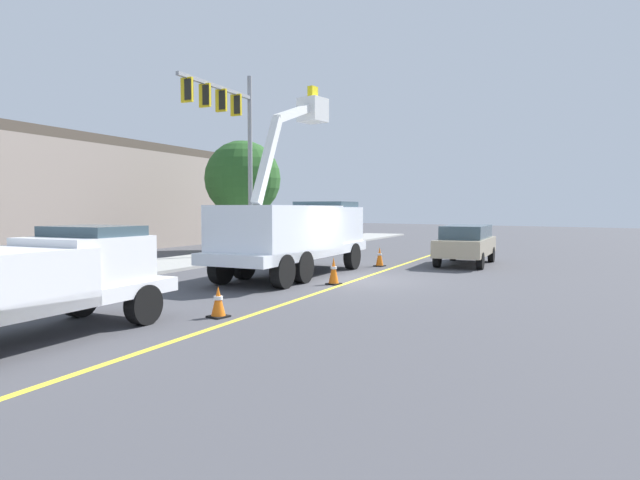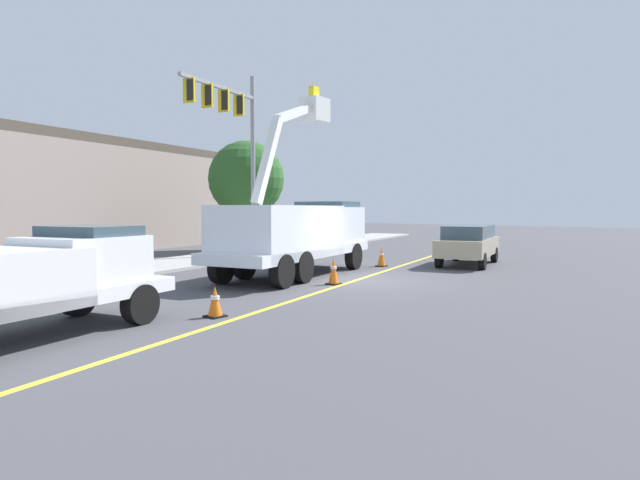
# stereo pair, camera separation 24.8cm
# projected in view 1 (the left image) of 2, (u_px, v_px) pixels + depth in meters

# --- Properties ---
(ground) EXTENTS (120.00, 120.00, 0.00)m
(ground) POSITION_uv_depth(u_px,v_px,m) (356.00, 280.00, 17.89)
(ground) COLOR #47474C
(sidewalk_far_side) EXTENTS (59.51, 15.52, 0.12)m
(sidewalk_far_side) POSITION_uv_depth(u_px,v_px,m) (154.00, 266.00, 21.66)
(sidewalk_far_side) COLOR #9E9E99
(sidewalk_far_side) RESTS_ON ground
(lane_centre_stripe) EXTENTS (49.02, 10.15, 0.01)m
(lane_centre_stripe) POSITION_uv_depth(u_px,v_px,m) (356.00, 280.00, 17.89)
(lane_centre_stripe) COLOR yellow
(lane_centre_stripe) RESTS_ON ground
(utility_bucket_truck) EXTENTS (8.53, 4.09, 7.09)m
(utility_bucket_truck) POSITION_uv_depth(u_px,v_px,m) (296.00, 231.00, 19.12)
(utility_bucket_truck) COLOR white
(utility_bucket_truck) RESTS_ON ground
(service_pickup_truck) EXTENTS (5.91, 3.18, 2.06)m
(service_pickup_truck) POSITION_uv_depth(u_px,v_px,m) (29.00, 280.00, 9.70)
(service_pickup_truck) COLOR white
(service_pickup_truck) RESTS_ON ground
(passing_minivan) EXTENTS (5.08, 2.82, 1.69)m
(passing_minivan) POSITION_uv_depth(u_px,v_px,m) (466.00, 242.00, 22.84)
(passing_minivan) COLOR tan
(passing_minivan) RESTS_ON ground
(traffic_cone_mid_front) EXTENTS (0.40, 0.40, 0.70)m
(traffic_cone_mid_front) POSITION_uv_depth(u_px,v_px,m) (218.00, 302.00, 11.78)
(traffic_cone_mid_front) COLOR black
(traffic_cone_mid_front) RESTS_ON ground
(traffic_cone_mid_rear) EXTENTS (0.40, 0.40, 0.86)m
(traffic_cone_mid_rear) POSITION_uv_depth(u_px,v_px,m) (334.00, 271.00, 16.88)
(traffic_cone_mid_rear) COLOR black
(traffic_cone_mid_rear) RESTS_ON ground
(traffic_cone_trailing) EXTENTS (0.40, 0.40, 0.82)m
(traffic_cone_trailing) POSITION_uv_depth(u_px,v_px,m) (380.00, 257.00, 22.15)
(traffic_cone_trailing) COLOR black
(traffic_cone_trailing) RESTS_ON ground
(traffic_signal_mast) EXTENTS (5.33, 1.34, 8.88)m
(traffic_signal_mast) POSITION_uv_depth(u_px,v_px,m) (230.00, 127.00, 24.52)
(traffic_signal_mast) COLOR gray
(traffic_signal_mast) RESTS_ON ground
(commercial_building_backdrop) EXTENTS (23.69, 11.71, 6.32)m
(commercial_building_backdrop) POSITION_uv_depth(u_px,v_px,m) (85.00, 196.00, 31.42)
(commercial_building_backdrop) COLOR gray
(commercial_building_backdrop) RESTS_ON ground
(street_tree_right) EXTENTS (4.32, 4.32, 6.28)m
(street_tree_right) POSITION_uv_depth(u_px,v_px,m) (243.00, 179.00, 30.27)
(street_tree_right) COLOR brown
(street_tree_right) RESTS_ON ground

